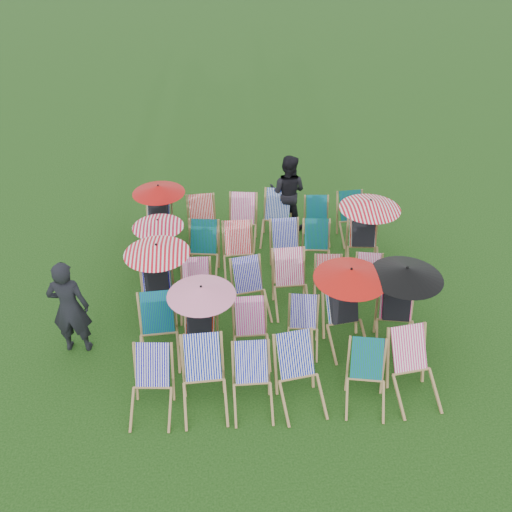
{
  "coord_description": "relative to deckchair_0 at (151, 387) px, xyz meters",
  "views": [
    {
      "loc": [
        -0.85,
        -8.07,
        6.81
      ],
      "look_at": [
        -0.17,
        0.42,
        0.9
      ],
      "focal_mm": 40.0,
      "sensor_mm": 36.0,
      "label": 1
    }
  ],
  "objects": [
    {
      "name": "deckchair_24",
      "position": [
        -0.16,
        4.67,
        0.21
      ],
      "size": [
        1.1,
        1.15,
        1.3
      ],
      "rotation": [
        0.0,
        0.0,
        -0.08
      ],
      "color": "olive",
      "rests_on": "ground"
    },
    {
      "name": "deckchair_6",
      "position": [
        0.04,
        1.15,
        0.03
      ],
      "size": [
        0.72,
        0.97,
        1.01
      ],
      "rotation": [
        0.0,
        0.0,
        0.06
      ],
      "color": "olive",
      "rests_on": "ground"
    },
    {
      "name": "deckchair_8",
      "position": [
        1.55,
        1.03,
        -0.02
      ],
      "size": [
        0.63,
        0.87,
        0.92
      ],
      "rotation": [
        0.0,
        0.0,
        0.02
      ],
      "color": "olive",
      "rests_on": "ground"
    },
    {
      "name": "deckchair_28",
      "position": [
        3.24,
        4.52,
        -0.05
      ],
      "size": [
        0.62,
        0.83,
        0.86
      ],
      "rotation": [
        0.0,
        0.0,
        -0.07
      ],
      "color": "olive",
      "rests_on": "ground"
    },
    {
      "name": "deckchair_9",
      "position": [
        2.43,
        1.17,
        -0.06
      ],
      "size": [
        0.66,
        0.83,
        0.83
      ],
      "rotation": [
        0.0,
        0.0,
        -0.15
      ],
      "color": "olive",
      "rests_on": "ground"
    },
    {
      "name": "deckchair_10",
      "position": [
        3.16,
        1.25,
        0.28
      ],
      "size": [
        1.21,
        1.31,
        1.44
      ],
      "rotation": [
        0.0,
        0.0,
        0.15
      ],
      "color": "olive",
      "rests_on": "ground"
    },
    {
      "name": "deckchair_11",
      "position": [
        4.03,
        1.23,
        0.28
      ],
      "size": [
        1.21,
        1.29,
        1.44
      ],
      "rotation": [
        0.0,
        0.0,
        -0.18
      ],
      "color": "olive",
      "rests_on": "ground"
    },
    {
      "name": "deckchair_4",
      "position": [
        3.19,
        -0.09,
        -0.02
      ],
      "size": [
        0.76,
        0.95,
        0.92
      ],
      "rotation": [
        0.0,
        0.0,
        -0.19
      ],
      "color": "olive",
      "rests_on": "ground"
    },
    {
      "name": "ground",
      "position": [
        1.93,
        2.21,
        -0.48
      ],
      "size": [
        100.0,
        100.0,
        0.0
      ],
      "primitive_type": "plane",
      "color": "black",
      "rests_on": "ground"
    },
    {
      "name": "deckchair_5",
      "position": [
        3.95,
        -0.02,
        0.03
      ],
      "size": [
        0.8,
        1.02,
        1.02
      ],
      "rotation": [
        0.0,
        0.0,
        0.14
      ],
      "color": "olive",
      "rests_on": "ground"
    },
    {
      "name": "deckchair_1",
      "position": [
        0.78,
        0.03,
        0.04
      ],
      "size": [
        0.72,
        0.98,
        1.03
      ],
      "rotation": [
        0.0,
        0.0,
        0.04
      ],
      "color": "olive",
      "rests_on": "ground"
    },
    {
      "name": "deckchair_20",
      "position": [
        1.48,
        3.35,
        0.01
      ],
      "size": [
        0.66,
        0.91,
        0.98
      ],
      "rotation": [
        0.0,
        0.0,
        0.01
      ],
      "color": "olive",
      "rests_on": "ground"
    },
    {
      "name": "deckchair_27",
      "position": [
        2.36,
        4.58,
        0.02
      ],
      "size": [
        0.84,
        1.04,
        1.0
      ],
      "rotation": [
        0.0,
        0.0,
        -0.21
      ],
      "color": "olive",
      "rests_on": "ground"
    },
    {
      "name": "deckchair_0",
      "position": [
        0.0,
        0.0,
        0.0
      ],
      "size": [
        0.71,
        0.94,
        0.96
      ],
      "rotation": [
        0.0,
        0.0,
        -0.09
      ],
      "color": "olive",
      "rests_on": "ground"
    },
    {
      "name": "deckchair_16",
      "position": [
        3.08,
        2.31,
        -0.06
      ],
      "size": [
        0.62,
        0.82,
        0.83
      ],
      "rotation": [
        0.0,
        0.0,
        -0.1
      ],
      "color": "olive",
      "rests_on": "ground"
    },
    {
      "name": "deckchair_29",
      "position": [
        4.02,
        4.48,
        -0.01
      ],
      "size": [
        0.68,
        0.91,
        0.94
      ],
      "rotation": [
        0.0,
        0.0,
        0.07
      ],
      "color": "olive",
      "rests_on": "ground"
    },
    {
      "name": "deckchair_14",
      "position": [
        1.63,
        2.18,
        -0.01
      ],
      "size": [
        0.77,
        0.96,
        0.93
      ],
      "rotation": [
        0.0,
        0.0,
        0.19
      ],
      "color": "olive",
      "rests_on": "ground"
    },
    {
      "name": "deckchair_12",
      "position": [
        -0.03,
        2.32,
        0.25
      ],
      "size": [
        1.16,
        1.22,
        1.37
      ],
      "rotation": [
        0.0,
        0.0,
        0.07
      ],
      "color": "olive",
      "rests_on": "ground"
    },
    {
      "name": "deckchair_3",
      "position": [
        2.21,
        -0.0,
        0.03
      ],
      "size": [
        0.81,
        1.03,
        1.01
      ],
      "rotation": [
        0.0,
        0.0,
        0.17
      ],
      "color": "olive",
      "rests_on": "ground"
    },
    {
      "name": "deckchair_26",
      "position": [
        1.61,
        4.51,
        0.01
      ],
      "size": [
        0.77,
        0.98,
        0.98
      ],
      "rotation": [
        0.0,
        0.0,
        -0.15
      ],
      "color": "olive",
      "rests_on": "ground"
    },
    {
      "name": "deckchair_25",
      "position": [
        0.78,
        4.5,
        0.01
      ],
      "size": [
        0.71,
        0.95,
        0.98
      ],
      "rotation": [
        0.0,
        0.0,
        0.08
      ],
      "color": "olive",
      "rests_on": "ground"
    },
    {
      "name": "deckchair_17",
      "position": [
        3.83,
        2.33,
        -0.07
      ],
      "size": [
        0.66,
        0.83,
        0.82
      ],
      "rotation": [
        0.0,
        0.0,
        -0.17
      ],
      "color": "olive",
      "rests_on": "ground"
    },
    {
      "name": "deckchair_23",
      "position": [
        4.0,
        3.48,
        0.27
      ],
      "size": [
        1.2,
        1.27,
        1.43
      ],
      "rotation": [
        0.0,
        0.0,
        -0.11
      ],
      "color": "olive",
      "rests_on": "ground"
    },
    {
      "name": "deckchair_15",
      "position": [
        2.37,
        2.26,
        0.02
      ],
      "size": [
        0.69,
        0.94,
        1.0
      ],
      "rotation": [
        0.0,
        0.0,
        0.03
      ],
      "color": "olive",
      "rests_on": "ground"
    },
    {
      "name": "deckchair_7",
      "position": [
        0.72,
        1.17,
        0.21
      ],
      "size": [
        1.11,
        1.17,
        1.31
      ],
      "rotation": [
        0.0,
        0.0,
        -0.14
      ],
      "color": "olive",
      "rests_on": "ground"
    },
    {
      "name": "person_rear",
      "position": [
        2.65,
        5.08,
        0.38
      ],
      "size": [
        1.03,
        0.93,
        1.72
      ],
      "primitive_type": "imported",
      "rotation": [
        0.0,
        0.0,
        2.73
      ],
      "color": "black",
      "rests_on": "ground"
    },
    {
      "name": "deckchair_21",
      "position": [
        2.43,
        3.4,
        -0.0
      ],
      "size": [
        0.66,
        0.9,
        0.96
      ],
      "rotation": [
        0.0,
        0.0,
        0.03
      ],
      "color": "olive",
      "rests_on": "ground"
    },
    {
      "name": "deckchair_2",
      "position": [
        1.49,
        -0.03,
        -0.01
      ],
      "size": [
        0.62,
        0.86,
        0.93
      ],
      "rotation": [
        0.0,
        0.0,
        -0.0
      ],
      "color": "olive",
      "rests_on": "ground"
    },
    {
      "name": "deckchair_13",
      "position": [
        0.64,
        2.27,
        -0.02
      ],
      "size": [
        0.62,
        0.86,
        0.91
      ],
      "rotation": [
        0.0,
        0.0,
        -0.03
      ],
      "color": "olive",
      "rests_on": "ground"
    },
    {
      "name": "deckchair_22",
      "position": [
        3.04,
        3.45,
        -0.03
      ],
      "size": [
        0.69,
        0.89,
        0.9
      ],
      "rotation": [
        0.0,
        0.0,
        -0.11
      ],
      "color": "olive",
      "rests_on": "ground"
    },
    {
      "name": "person_left",
      "position": [
        -1.37,
        1.44,
        0.4
      ],
      "size": [
        0.67,
        0.46,
        1.76
      ],
      "primitive_type": "imported",
      "rotation": [
        0.0,
        0.0,
        3.08
      ],
      "color": "black",
      "rests_on": "ground"
    },
    {
      "name": "deckchair_19",
      "position": [
        0.76,
        3.44,
        0.01
      ],
      "size": [
        0.77,
        0.99,
        0.99
      ],
      "rotation": [
        0.0,
        0.0,
        -0.14
      ],
      "color": "olive",
      "rests_on": "ground"
    },
    {
      "name": "deckchair_18",
      "position": [
        -0.11,
        3.51,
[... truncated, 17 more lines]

